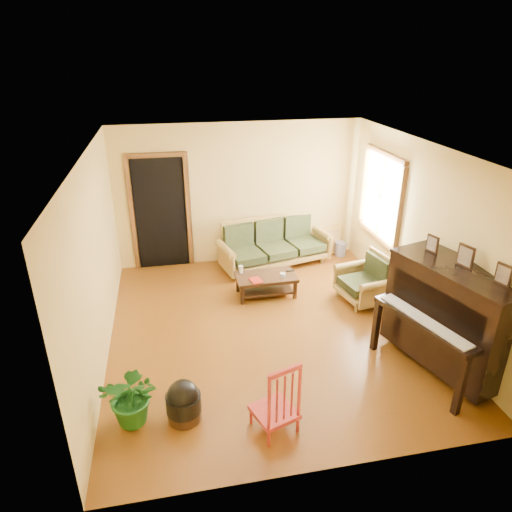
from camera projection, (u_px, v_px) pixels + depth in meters
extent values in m
plane|color=#582D0B|center=(269.00, 329.00, 6.69)|extent=(5.00, 5.00, 0.00)
cube|color=black|center=(161.00, 214.00, 8.21)|extent=(1.08, 0.16, 2.05)
cube|color=white|center=(381.00, 196.00, 7.61)|extent=(0.12, 1.36, 1.46)
cube|color=olive|center=(275.00, 244.00, 8.46)|extent=(2.19, 1.31, 0.88)
cube|color=black|center=(266.00, 285.00, 7.53)|extent=(0.99, 0.55, 0.36)
cube|color=olive|center=(363.00, 279.00, 7.27)|extent=(0.89, 0.92, 0.79)
cube|color=black|center=(450.00, 319.00, 5.62)|extent=(1.35, 1.80, 1.41)
cylinder|color=black|center=(184.00, 405.00, 5.00)|extent=(0.44, 0.44, 0.37)
cube|color=maroon|center=(275.00, 395.00, 4.76)|extent=(0.55, 0.58, 0.91)
cube|color=gold|center=(331.00, 240.00, 9.00)|extent=(0.45, 0.17, 0.58)
cylinder|color=#314095|center=(340.00, 249.00, 8.99)|extent=(0.27, 0.27, 0.27)
imported|color=#175117|center=(133.00, 396.00, 4.89)|extent=(0.78, 0.73, 0.70)
imported|color=maroon|center=(251.00, 282.00, 7.25)|extent=(0.22, 0.27, 0.02)
cylinder|color=white|center=(241.00, 269.00, 7.53)|extent=(0.08, 0.08, 0.13)
cylinder|color=white|center=(283.00, 275.00, 7.41)|extent=(0.11, 0.11, 0.06)
cube|color=black|center=(290.00, 271.00, 7.61)|extent=(0.14, 0.04, 0.01)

